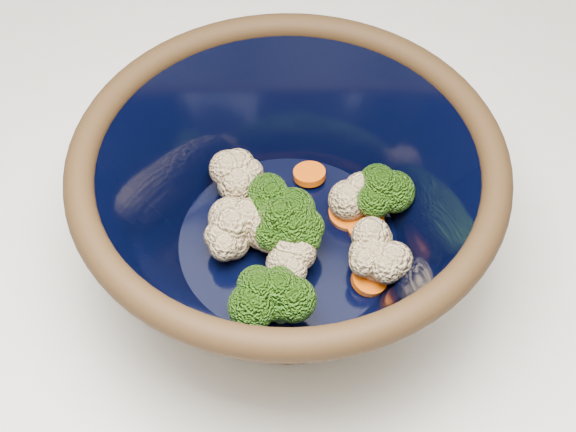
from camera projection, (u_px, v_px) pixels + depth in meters
counter at (230, 419)px, 1.03m from camera, size 1.20×1.20×0.90m
mixing_bowl at (288, 205)px, 0.58m from camera, size 0.31×0.31×0.13m
vegetable_pile at (296, 231)px, 0.59m from camera, size 0.15×0.17×0.05m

